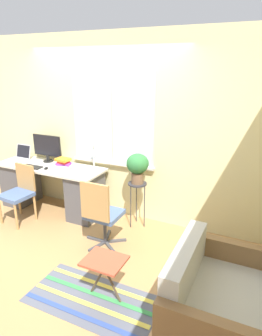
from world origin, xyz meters
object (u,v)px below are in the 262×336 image
object	(u,v)px
desk_lamp	(93,151)
mouse	(46,168)
keyboard	(32,167)
couch_loveseat	(213,304)
plant_stand	(137,188)
potted_plant	(138,166)
laptop	(20,157)
desk_chair_wooden	(19,192)
monitor	(47,147)
book_stack	(64,164)
folding_stool	(104,263)
office_chair_swivel	(101,213)

from	to	relation	value
desk_lamp	mouse	bearing A→B (deg)	-152.30
keyboard	couch_loveseat	distance (m)	3.26
plant_stand	potted_plant	world-z (taller)	potted_plant
plant_stand	potted_plant	bearing A→B (deg)	180.00
laptop	desk_chair_wooden	xyz separation A→B (m)	(0.44, -0.52, -0.34)
laptop	monitor	size ratio (longest dim) A/B	0.56
plant_stand	monitor	bearing A→B (deg)	177.71
keyboard	potted_plant	distance (m)	1.70
laptop	book_stack	size ratio (longest dim) A/B	1.30
desk_chair_wooden	plant_stand	world-z (taller)	desk_chair_wooden
laptop	plant_stand	distance (m)	2.12
keyboard	plant_stand	size ratio (longest dim) A/B	0.50
desk_chair_wooden	potted_plant	bearing A→B (deg)	24.93
potted_plant	folding_stool	xyz separation A→B (m)	(0.31, -1.47, -0.52)
desk_lamp	plant_stand	bearing A→B (deg)	-5.59
keyboard	plant_stand	world-z (taller)	keyboard
desk_lamp	office_chair_swivel	distance (m)	1.10
laptop	folding_stool	distance (m)	2.81
couch_loveseat	plant_stand	bearing A→B (deg)	43.93
desk_chair_wooden	laptop	bearing A→B (deg)	135.70
keyboard	folding_stool	world-z (taller)	keyboard
office_chair_swivel	potted_plant	distance (m)	0.84
office_chair_swivel	plant_stand	size ratio (longest dim) A/B	1.39
book_stack	desk_lamp	bearing A→B (deg)	32.25
keyboard	desk_chair_wooden	size ratio (longest dim) A/B	0.39
desk_lamp	folding_stool	distance (m)	1.97
folding_stool	plant_stand	bearing A→B (deg)	101.85
plant_stand	potted_plant	distance (m)	0.34
plant_stand	laptop	bearing A→B (deg)	-177.79
laptop	monitor	world-z (taller)	monitor
desk_lamp	book_stack	world-z (taller)	desk_lamp
keyboard	desk_chair_wooden	bearing A→B (deg)	-88.76
desk_lamp	potted_plant	xyz separation A→B (m)	(0.76, -0.07, -0.10)
potted_plant	couch_loveseat	bearing A→B (deg)	-46.07
potted_plant	folding_stool	bearing A→B (deg)	-78.15
desk_chair_wooden	folding_stool	xyz separation A→B (m)	(1.97, -0.87, -0.06)
keyboard	mouse	world-z (taller)	mouse
keyboard	book_stack	bearing A→B (deg)	12.36
mouse	book_stack	distance (m)	0.29
book_stack	office_chair_swivel	world-z (taller)	same
mouse	office_chair_swivel	world-z (taller)	office_chair_swivel
desk_lamp	plant_stand	size ratio (longest dim) A/B	0.61
monitor	office_chair_swivel	size ratio (longest dim) A/B	0.57
couch_loveseat	folding_stool	bearing A→B (deg)	93.31
couch_loveseat	desk_chair_wooden	bearing A→B (deg)	75.02
couch_loveseat	plant_stand	world-z (taller)	couch_loveseat
laptop	folding_stool	world-z (taller)	laptop
desk_lamp	book_stack	distance (m)	0.49
office_chair_swivel	folding_stool	size ratio (longest dim) A/B	2.05
office_chair_swivel	folding_stool	world-z (taller)	office_chair_swivel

